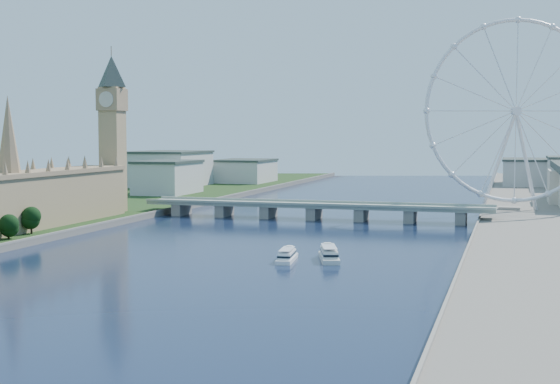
% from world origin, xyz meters
% --- Properties ---
extents(ground, '(2000.00, 2000.00, 0.00)m').
position_xyz_m(ground, '(0.00, 0.00, 0.00)').
color(ground, '#1B2B4B').
rests_on(ground, ground).
extents(parliament_range, '(24.00, 200.00, 70.00)m').
position_xyz_m(parliament_range, '(-128.00, 170.00, 18.48)').
color(parliament_range, tan).
rests_on(parliament_range, ground).
extents(big_ben, '(20.02, 20.02, 110.00)m').
position_xyz_m(big_ben, '(-128.00, 278.00, 66.57)').
color(big_ben, tan).
rests_on(big_ben, ground).
extents(westminster_bridge, '(220.00, 22.00, 9.50)m').
position_xyz_m(westminster_bridge, '(0.00, 300.00, 6.63)').
color(westminster_bridge, gray).
rests_on(westminster_bridge, ground).
extents(london_eye, '(113.60, 39.12, 124.30)m').
position_xyz_m(london_eye, '(119.98, 355.08, 67.52)').
color(london_eye, silver).
rests_on(london_eye, ground).
extents(city_skyline, '(505.00, 280.00, 32.00)m').
position_xyz_m(city_skyline, '(39.22, 560.08, 16.96)').
color(city_skyline, beige).
rests_on(city_skyline, ground).
extents(tour_boat_near, '(9.75, 26.51, 5.68)m').
position_xyz_m(tour_boat_near, '(28.68, 139.04, 0.00)').
color(tour_boat_near, white).
rests_on(tour_boat_near, ground).
extents(tour_boat_far, '(16.04, 30.23, 6.48)m').
position_xyz_m(tour_boat_far, '(45.17, 145.96, 0.00)').
color(tour_boat_far, silver).
rests_on(tour_boat_far, ground).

